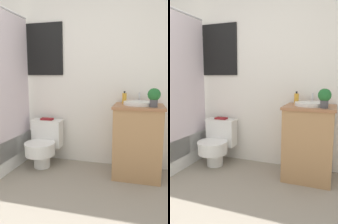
# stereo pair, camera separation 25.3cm
# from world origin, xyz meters

# --- Properties ---
(wall_back) EXTENTS (3.53, 0.07, 2.50)m
(wall_back) POSITION_xyz_m (-0.01, 1.94, 1.26)
(wall_back) COLOR white
(wall_back) RESTS_ON ground_plane
(toilet) EXTENTS (0.43, 0.53, 0.60)m
(toilet) POSITION_xyz_m (-0.25, 1.65, 0.31)
(toilet) COLOR white
(toilet) RESTS_ON ground_plane
(vanity) EXTENTS (0.57, 0.50, 0.86)m
(vanity) POSITION_xyz_m (0.97, 1.65, 0.43)
(vanity) COLOR #AD7F51
(vanity) RESTS_ON ground_plane
(sink) EXTENTS (0.36, 0.39, 0.13)m
(sink) POSITION_xyz_m (0.97, 1.67, 0.88)
(sink) COLOR white
(sink) RESTS_ON vanity
(soap_bottle) EXTENTS (0.06, 0.06, 0.15)m
(soap_bottle) POSITION_xyz_m (0.80, 1.77, 0.93)
(soap_bottle) COLOR gold
(soap_bottle) RESTS_ON vanity
(potted_plant) EXTENTS (0.14, 0.14, 0.21)m
(potted_plant) POSITION_xyz_m (1.13, 1.52, 0.98)
(potted_plant) COLOR #4C4C51
(potted_plant) RESTS_ON vanity
(book_on_tank) EXTENTS (0.16, 0.09, 0.02)m
(book_on_tank) POSITION_xyz_m (-0.25, 1.78, 0.62)
(book_on_tank) COLOR maroon
(book_on_tank) RESTS_ON toilet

